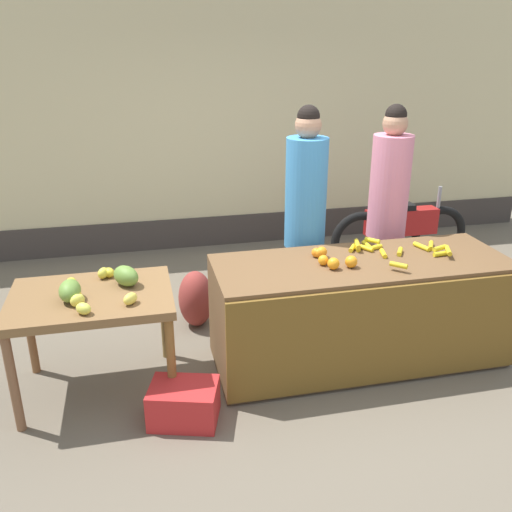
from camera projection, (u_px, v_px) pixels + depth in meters
ground_plane at (296, 364)px, 4.27m from camera, size 24.00×24.00×0.00m
market_wall_back at (228, 127)px, 6.39m from camera, size 7.85×0.23×2.87m
fruit_stall_counter at (360, 311)px, 4.21m from camera, size 2.22×0.82×0.82m
side_table_wooden at (92, 307)px, 3.72m from camera, size 1.08×0.78×0.76m
banana_bunch_pile at (394, 249)px, 4.23m from camera, size 0.75×0.63×0.07m
orange_pile at (330, 258)px, 4.02m from camera, size 0.26×0.33×0.09m
mango_papaya_pile at (97, 285)px, 3.68m from camera, size 0.55×0.68×0.14m
vendor_woman_blue_shirt at (305, 220)px, 4.55m from camera, size 0.34×0.34×1.89m
vendor_woman_pink_shirt at (387, 212)px, 4.81m from camera, size 0.34×0.34×1.87m
parked_motorcycle at (400, 231)px, 6.02m from camera, size 1.60×0.18×0.88m
produce_crate at (184, 403)px, 3.60m from camera, size 0.51×0.43×0.26m
produce_sack at (196, 299)px, 4.78m from camera, size 0.34×0.40×0.50m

